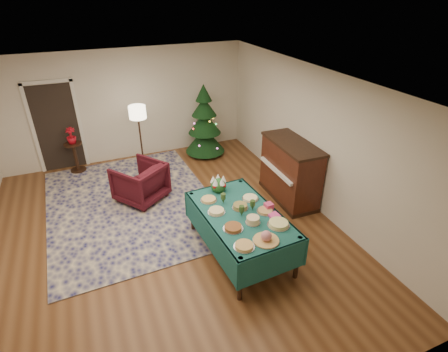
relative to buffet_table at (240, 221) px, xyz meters
name	(u,v)px	position (x,y,z in m)	size (l,w,h in m)	color
room_shell	(160,168)	(-1.03, 0.94, 0.73)	(7.00, 7.00, 7.00)	#593319
doorway	(57,125)	(-2.63, 4.42, 0.47)	(1.08, 0.04, 2.16)	black
rug	(131,203)	(-1.44, 2.18, -0.61)	(3.20, 4.20, 0.02)	#14154C
buffet_table	(240,221)	(0.00, 0.00, 0.00)	(1.28, 2.06, 0.78)	black
platter_0	(244,246)	(-0.30, -0.75, 0.18)	(0.30, 0.30, 0.05)	silver
platter_1	(266,238)	(0.04, -0.75, 0.22)	(0.38, 0.38, 0.17)	silver
platter_2	(278,224)	(0.39, -0.50, 0.18)	(0.34, 0.34, 0.06)	silver
platter_3	(233,228)	(-0.27, -0.32, 0.18)	(0.30, 0.30, 0.05)	silver
platter_4	(253,220)	(0.06, -0.30, 0.20)	(0.23, 0.23, 0.11)	silver
platter_5	(265,211)	(0.38, -0.11, 0.17)	(0.27, 0.27, 0.04)	silver
platter_6	(216,211)	(-0.35, 0.17, 0.18)	(0.28, 0.28, 0.05)	silver
platter_7	(240,206)	(0.05, 0.13, 0.19)	(0.27, 0.27, 0.07)	silver
platter_8	(250,198)	(0.33, 0.32, 0.17)	(0.28, 0.28, 0.04)	silver
platter_9	(209,199)	(-0.34, 0.55, 0.17)	(0.28, 0.28, 0.04)	silver
goblet_0	(223,198)	(-0.14, 0.38, 0.25)	(0.08, 0.08, 0.18)	#2D471E
goblet_1	(253,205)	(0.21, 0.01, 0.25)	(0.08, 0.08, 0.18)	#2D471E
goblet_2	(242,211)	(-0.01, -0.06, 0.25)	(0.08, 0.08, 0.18)	#2D471E
napkin_stack	(274,216)	(0.44, -0.29, 0.17)	(0.16, 0.16, 0.04)	#E9408E
gift_box	(269,206)	(0.47, -0.06, 0.21)	(0.12, 0.12, 0.10)	#CF3968
centerpiece	(218,184)	(-0.07, 0.77, 0.29)	(0.28, 0.28, 0.32)	#1E4C1E
armchair	(140,181)	(-1.20, 2.26, -0.17)	(0.87, 0.82, 0.90)	#3E0D15
floor_lamp	(138,116)	(-0.88, 3.61, 0.72)	(0.38, 0.38, 1.58)	#A57F3F
side_table	(76,158)	(-2.37, 4.12, -0.27)	(0.40, 0.40, 0.72)	black
potted_plant	(72,139)	(-2.37, 4.12, 0.21)	(0.21, 0.38, 0.21)	#B40C1A
christmas_tree	(204,124)	(0.78, 3.84, 0.21)	(1.29, 1.29, 1.85)	black
piano	(290,172)	(1.65, 1.14, 0.00)	(0.73, 1.48, 1.26)	black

